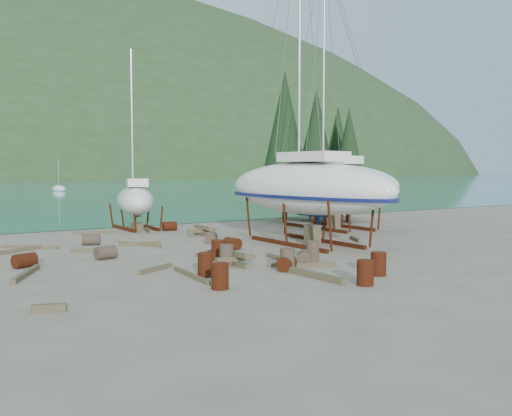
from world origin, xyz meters
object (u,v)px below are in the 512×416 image
large_sailboat_near (306,187)px  large_sailboat_far (329,184)px  worker (319,223)px  small_sailboat_shore (135,200)px

large_sailboat_near → large_sailboat_far: size_ratio=1.03×
large_sailboat_far → worker: large_sailboat_far is taller
large_sailboat_far → small_sailboat_shore: size_ratio=1.55×
large_sailboat_near → small_sailboat_shore: (-4.84, 11.91, -1.07)m
large_sailboat_near → large_sailboat_far: (6.18, 5.51, -0.03)m
large_sailboat_far → small_sailboat_shore: (-11.02, 6.40, -1.03)m
small_sailboat_shore → worker: size_ratio=6.85×
worker → small_sailboat_shore: bearing=64.9°
large_sailboat_near → small_sailboat_shore: large_sailboat_near is taller
large_sailboat_far → small_sailboat_shore: 12.78m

